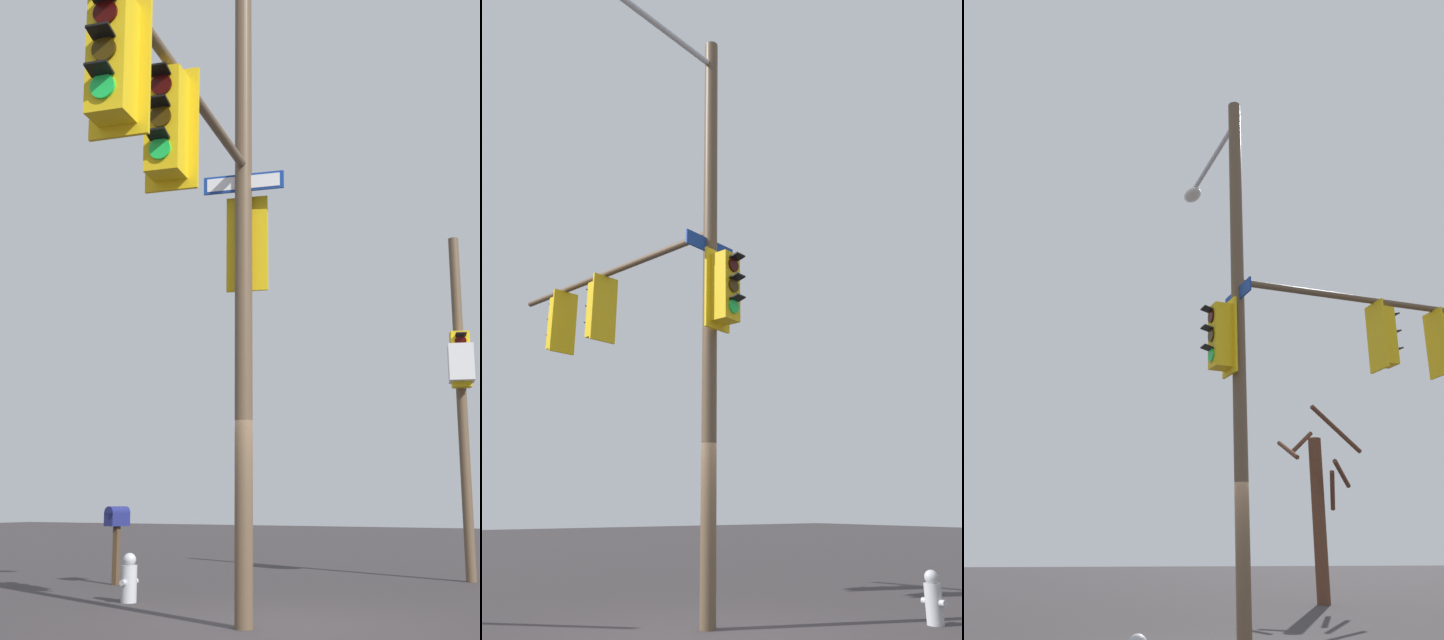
% 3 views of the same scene
% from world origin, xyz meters
% --- Properties ---
extents(main_signal_pole_assembly, '(6.18, 3.40, 9.66)m').
position_xyz_m(main_signal_pole_assembly, '(-1.42, -0.15, 5.29)').
color(main_signal_pole_assembly, brown).
rests_on(main_signal_pole_assembly, ground).
extents(bare_tree_behind_pole, '(2.29, 2.15, 5.35)m').
position_xyz_m(bare_tree_behind_pole, '(-4.03, -8.25, 2.62)').
color(bare_tree_behind_pole, brown).
rests_on(bare_tree_behind_pole, ground).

